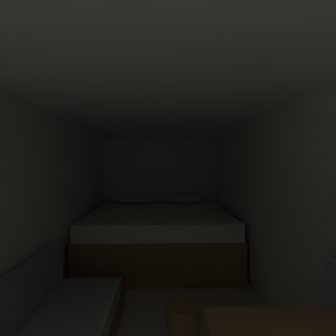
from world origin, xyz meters
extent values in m
plane|color=#A39984|center=(0.00, 1.87, 0.00)|extent=(6.87, 6.87, 0.00)
cube|color=silver|center=(0.00, 4.33, 1.00)|extent=(2.32, 0.05, 1.99)
cube|color=silver|center=(-1.13, 1.87, 1.00)|extent=(0.05, 4.87, 1.99)
cube|color=silver|center=(1.13, 1.87, 1.00)|extent=(0.05, 4.87, 1.99)
cube|color=white|center=(0.00, 1.87, 2.02)|extent=(2.32, 4.87, 0.05)
cube|color=brown|center=(0.00, 3.34, 0.26)|extent=(2.10, 1.83, 0.53)
cube|color=beige|center=(0.00, 3.34, 0.64)|extent=(2.06, 1.79, 0.22)
ellipsoid|color=white|center=(-0.47, 4.04, 0.82)|extent=(0.56, 0.34, 0.15)
ellipsoid|color=white|center=(0.47, 4.04, 0.82)|extent=(0.56, 0.34, 0.15)
cylinder|color=olive|center=(0.23, 1.79, 0.10)|extent=(0.31, 0.31, 0.20)
camera|label=1|loc=(0.04, -0.31, 1.44)|focal=25.12mm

